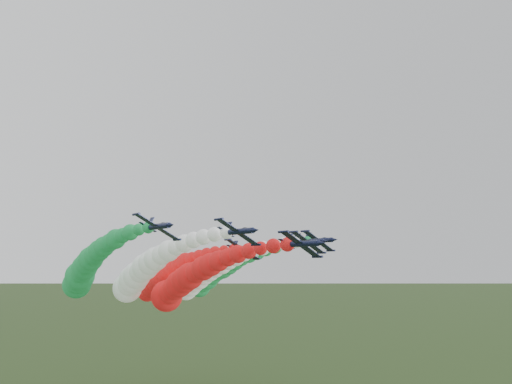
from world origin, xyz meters
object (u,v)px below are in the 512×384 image
Objects in this scene: jet_outer_left at (86,270)px; jet_lead at (185,282)px; jet_inner_left at (142,273)px; jet_outer_right at (219,272)px; jet_trail at (162,278)px; jet_inner_right at (206,275)px.

jet_lead is at bearing -41.62° from jet_outer_left.
jet_inner_left is 1.00× the size of jet_outer_right.
jet_outer_left is at bearing 138.38° from jet_lead.
jet_outer_left reaches higher than jet_lead.
jet_outer_right reaches higher than jet_trail.
jet_outer_right is (38.77, -2.62, -0.98)m from jet_outer_left.
jet_outer_right is (28.39, 7.24, -0.13)m from jet_inner_left.
jet_inner_right is 32.18m from jet_outer_left.
jet_inner_right is at bearing -72.42° from jet_trail.
jet_trail is (-12.42, 11.52, -1.85)m from jet_outer_right.
jet_inner_right reaches higher than jet_lead.
jet_outer_right is 1.00× the size of jet_trail.
jet_trail is at bearing 49.59° from jet_inner_left.
jet_inner_right is 8.59m from jet_outer_right.
jet_outer_left is at bearing 136.46° from jet_inner_left.
jet_lead is 1.01× the size of jet_trail.
jet_lead is 1.01× the size of jet_outer_left.
jet_trail is (7.62, 25.55, 0.20)m from jet_lead.
jet_outer_left is 27.96m from jet_trail.
jet_trail is at bearing 18.67° from jet_outer_left.
jet_outer_left is (-18.73, 16.64, 3.03)m from jet_lead.
jet_outer_left reaches higher than jet_outer_right.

